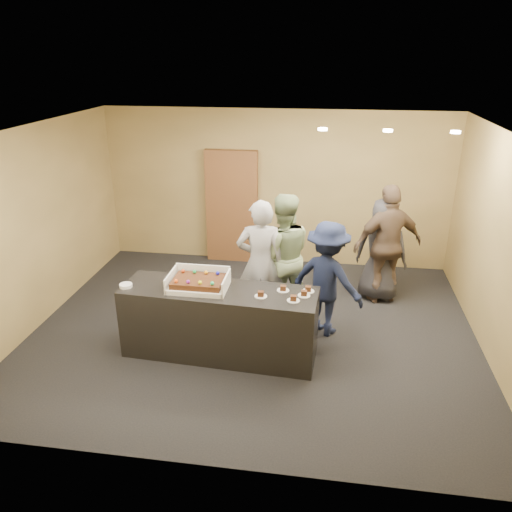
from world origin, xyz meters
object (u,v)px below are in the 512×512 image
person_server_grey (260,263)px  person_dark_suit (381,250)px  plate_stack (126,285)px  storage_cabinet (232,207)px  cake_box (199,284)px  person_sage_man (282,256)px  person_brown_extra (388,245)px  sheet_cake (198,281)px  person_navy_man (327,279)px  serving_counter (220,322)px

person_server_grey → person_dark_suit: bearing=-156.0°
person_dark_suit → plate_stack: bearing=46.5°
storage_cabinet → cake_box: bearing=-86.6°
storage_cabinet → plate_stack: size_ratio=12.82×
cake_box → person_sage_man: bearing=51.6°
plate_stack → person_dark_suit: 3.80m
person_dark_suit → person_brown_extra: bearing=149.6°
person_sage_man → person_dark_suit: 1.61m
storage_cabinet → person_dark_suit: 2.78m
person_server_grey → person_brown_extra: 2.01m
person_server_grey → sheet_cake: bearing=47.7°
plate_stack → sheet_cake: bearing=6.0°
person_brown_extra → storage_cabinet: bearing=-47.1°
person_navy_man → serving_counter: bearing=56.0°
person_brown_extra → sheet_cake: bearing=15.2°
sheet_cake → person_dark_suit: person_dark_suit is taller
sheet_cake → plate_stack: bearing=-174.0°
storage_cabinet → person_sage_man: 2.18m
serving_counter → cake_box: bearing=177.4°
sheet_cake → person_server_grey: (0.64, 0.89, -0.10)m
person_brown_extra → serving_counter: bearing=18.3°
plate_stack → person_navy_man: bearing=18.9°
serving_counter → person_brown_extra: (2.17, 1.82, 0.46)m
storage_cabinet → person_brown_extra: (2.60, -1.24, -0.10)m
plate_stack → person_sage_man: person_sage_man is taller
serving_counter → person_sage_man: bearing=64.2°
sheet_cake → person_brown_extra: (2.42, 1.82, -0.08)m
sheet_cake → person_navy_man: bearing=25.5°
plate_stack → person_server_grey: (1.53, 0.98, -0.02)m
sheet_cake → serving_counter: bearing=-0.0°
serving_counter → person_dark_suit: bearing=45.6°
person_navy_man → person_brown_extra: 1.39m
storage_cabinet → plate_stack: (-0.71, -3.14, -0.09)m
plate_stack → person_dark_suit: (3.23, 1.99, -0.12)m
sheet_cake → person_sage_man: (0.91, 1.17, -0.09)m
cake_box → person_server_grey: size_ratio=0.40×
serving_counter → person_dark_suit: person_dark_suit is taller
person_sage_man → person_navy_man: (0.64, -0.43, -0.11)m
cake_box → sheet_cake: (-0.00, -0.03, 0.05)m
storage_cabinet → person_brown_extra: storage_cabinet is taller
serving_counter → person_server_grey: bearing=69.9°
cake_box → person_dark_suit: bearing=38.6°
cake_box → serving_counter: bearing=-6.0°
person_server_grey → person_sage_man: person_sage_man is taller
plate_stack → person_dark_suit: bearing=31.6°
person_brown_extra → person_navy_man: bearing=29.4°
cake_box → person_brown_extra: bearing=36.5°
serving_counter → plate_stack: size_ratio=15.26×
storage_cabinet → person_brown_extra: size_ratio=1.10×
cake_box → plate_stack: cake_box is taller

